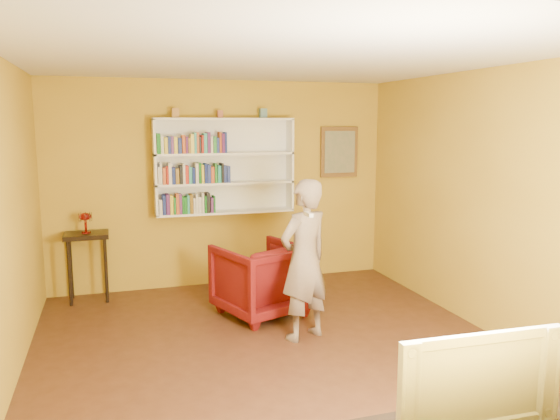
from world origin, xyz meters
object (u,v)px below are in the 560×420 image
object	(u,v)px
bookshelf	(224,166)
ruby_lustre	(85,218)
console_table	(87,245)
armchair	(261,279)
person	(304,260)
television	(470,375)

from	to	relation	value
bookshelf	ruby_lustre	distance (m)	1.83
console_table	armchair	bearing A→B (deg)	-30.42
ruby_lustre	person	size ratio (longest dim) A/B	0.15
bookshelf	console_table	world-z (taller)	bookshelf
bookshelf	ruby_lustre	world-z (taller)	bookshelf
ruby_lustre	person	world-z (taller)	person
bookshelf	television	world-z (taller)	bookshelf
ruby_lustre	armchair	world-z (taller)	ruby_lustre
ruby_lustre	person	xyz separation A→B (m)	(2.11, -1.90, -0.21)
armchair	ruby_lustre	bearing A→B (deg)	-49.97
console_table	person	world-z (taller)	person
console_table	ruby_lustre	bearing A→B (deg)	-50.19
bookshelf	armchair	world-z (taller)	bookshelf
person	television	distance (m)	2.60
console_table	television	distance (m)	4.98
console_table	person	bearing A→B (deg)	-41.99
bookshelf	armchair	bearing A→B (deg)	-83.37
bookshelf	armchair	xyz separation A→B (m)	(0.15, -1.26, -1.18)
console_table	person	size ratio (longest dim) A/B	0.52
television	armchair	bearing A→B (deg)	96.08
armchair	television	size ratio (longest dim) A/B	0.94
person	television	size ratio (longest dim) A/B	1.69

